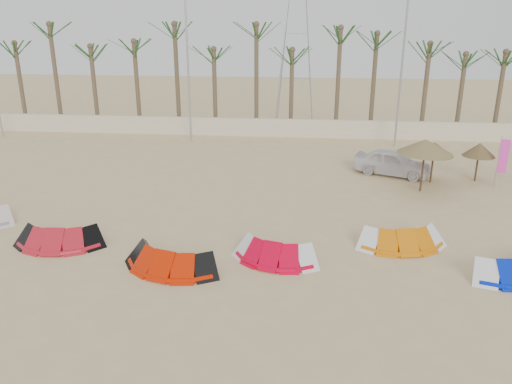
# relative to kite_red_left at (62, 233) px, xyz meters

# --- Properties ---
(ground) EXTENTS (120.00, 120.00, 0.00)m
(ground) POSITION_rel_kite_red_left_xyz_m (7.16, -3.00, -0.42)
(ground) COLOR #DDBD7A
(ground) RESTS_ON ground
(boundary_wall) EXTENTS (60.00, 0.30, 1.30)m
(boundary_wall) POSITION_rel_kite_red_left_xyz_m (7.16, 19.00, 0.23)
(boundary_wall) COLOR beige
(boundary_wall) RESTS_ON ground
(palm_line) EXTENTS (52.00, 4.00, 7.70)m
(palm_line) POSITION_rel_kite_red_left_xyz_m (7.82, 20.50, 6.03)
(palm_line) COLOR brown
(palm_line) RESTS_ON ground
(lamp_b) EXTENTS (1.25, 0.14, 11.00)m
(lamp_b) POSITION_rel_kite_red_left_xyz_m (1.19, 17.00, 5.35)
(lamp_b) COLOR #A5A8AD
(lamp_b) RESTS_ON ground
(lamp_c) EXTENTS (1.25, 0.14, 11.00)m
(lamp_c) POSITION_rel_kite_red_left_xyz_m (15.19, 17.00, 5.35)
(lamp_c) COLOR #A5A8AD
(lamp_c) RESTS_ON ground
(pylon) EXTENTS (3.00, 3.00, 14.00)m
(pylon) POSITION_rel_kite_red_left_xyz_m (8.16, 25.00, -0.42)
(pylon) COLOR #A5A8AD
(pylon) RESTS_ON ground
(kite_red_left) EXTENTS (3.39, 1.70, 0.90)m
(kite_red_left) POSITION_rel_kite_red_left_xyz_m (0.00, 0.00, 0.00)
(kite_red_left) COLOR #B51724
(kite_red_left) RESTS_ON ground
(kite_red_mid) EXTENTS (3.71, 2.31, 0.90)m
(kite_red_mid) POSITION_rel_kite_red_left_xyz_m (4.68, -1.41, 0.00)
(kite_red_mid) COLOR red
(kite_red_mid) RESTS_ON ground
(kite_red_right) EXTENTS (3.36, 2.21, 0.90)m
(kite_red_right) POSITION_rel_kite_red_left_xyz_m (8.19, -0.44, -0.00)
(kite_red_right) COLOR red
(kite_red_right) RESTS_ON ground
(kite_orange) EXTENTS (3.50, 2.07, 0.90)m
(kite_orange) POSITION_rel_kite_red_left_xyz_m (12.90, 1.22, -0.00)
(kite_orange) COLOR orange
(kite_orange) RESTS_ON ground
(parasol_left) EXTENTS (2.02, 2.02, 2.17)m
(parasol_left) POSITION_rel_kite_red_left_xyz_m (15.78, 9.16, 1.39)
(parasol_left) COLOR #4C331E
(parasol_left) RESTS_ON ground
(parasol_mid) EXTENTS (2.69, 2.69, 2.66)m
(parasol_mid) POSITION_rel_kite_red_left_xyz_m (14.95, 7.64, 1.89)
(parasol_mid) COLOR #4C331E
(parasol_mid) RESTS_ON ground
(parasol_right) EXTENTS (1.67, 1.67, 2.07)m
(parasol_right) POSITION_rel_kite_red_left_xyz_m (18.18, 9.62, 1.29)
(parasol_right) COLOR #4C331E
(parasol_right) RESTS_ON ground
(flag_pink) EXTENTS (0.45, 0.13, 2.68)m
(flag_pink) POSITION_rel_kite_red_left_xyz_m (19.00, 8.64, 1.17)
(flag_pink) COLOR #A5A8AD
(flag_pink) RESTS_ON ground
(car) EXTENTS (4.42, 3.13, 1.40)m
(car) POSITION_rel_kite_red_left_xyz_m (13.94, 10.32, 0.28)
(car) COLOR white
(car) RESTS_ON ground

